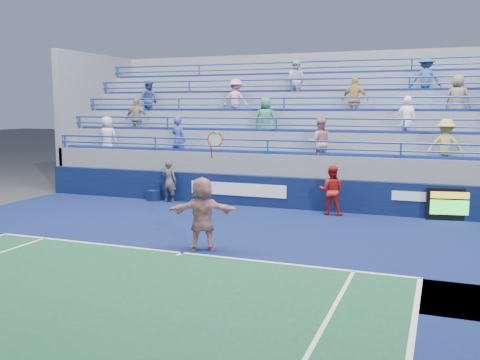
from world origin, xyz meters
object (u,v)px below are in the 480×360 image
at_px(judge_chair, 153,195).
at_px(line_judge, 169,181).
at_px(tennis_player, 203,213).
at_px(ball_girl, 331,190).
at_px(serve_speed_board, 451,204).

xyz_separation_m(judge_chair, line_judge, (0.73, -0.07, 0.56)).
relative_size(tennis_player, ball_girl, 1.81).
bearing_deg(tennis_player, judge_chair, 129.35).
distance_m(tennis_player, ball_girl, 5.81).
height_order(judge_chair, line_judge, line_judge).
bearing_deg(judge_chair, tennis_player, -50.65).
relative_size(serve_speed_board, tennis_player, 0.50).
distance_m(serve_speed_board, tennis_player, 8.21).
xyz_separation_m(tennis_player, line_judge, (-3.95, 5.63, -0.13)).
relative_size(judge_chair, line_judge, 0.45).
xyz_separation_m(line_judge, ball_girl, (6.06, -0.22, 0.03)).
distance_m(serve_speed_board, line_judge, 9.71).
relative_size(line_judge, ball_girl, 0.97).
bearing_deg(ball_girl, serve_speed_board, -176.10).
relative_size(tennis_player, line_judge, 1.87).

